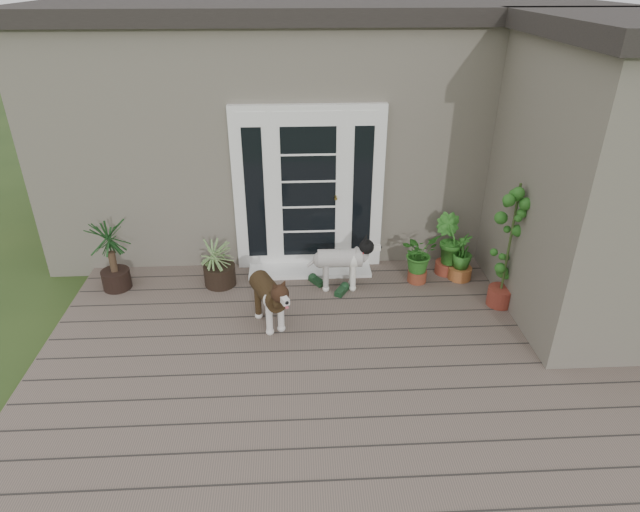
{
  "coord_description": "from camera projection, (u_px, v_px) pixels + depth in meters",
  "views": [
    {
      "loc": [
        -0.39,
        -3.81,
        3.67
      ],
      "look_at": [
        -0.1,
        1.75,
        0.7
      ],
      "focal_mm": 30.23,
      "sensor_mm": 36.0,
      "label": 1
    }
  ],
  "objects": [
    {
      "name": "deck",
      "position": [
        337.0,
        375.0,
        5.43
      ],
      "size": [
        6.2,
        4.6,
        0.12
      ],
      "primitive_type": "cube",
      "color": "#6B5B4C",
      "rests_on": "ground"
    },
    {
      "name": "herb_a",
      "position": [
        418.0,
        261.0,
        6.8
      ],
      "size": [
        0.65,
        0.65,
        0.59
      ],
      "primitive_type": "imported",
      "rotation": [
        0.0,
        0.0,
        0.59
      ],
      "color": "#21661D",
      "rests_on": "deck"
    },
    {
      "name": "door_unit",
      "position": [
        309.0,
        190.0,
        6.82
      ],
      "size": [
        1.9,
        0.14,
        2.15
      ],
      "primitive_type": "cube",
      "color": "white",
      "rests_on": "deck"
    },
    {
      "name": "brindle_dog",
      "position": [
        269.0,
        300.0,
        5.95
      ],
      "size": [
        0.61,
        0.83,
        0.64
      ],
      "primitive_type": null,
      "rotation": [
        0.0,
        0.0,
        3.56
      ],
      "color": "#3D2A16",
      "rests_on": "deck"
    },
    {
      "name": "house_wing",
      "position": [
        598.0,
        191.0,
        5.83
      ],
      "size": [
        1.6,
        2.4,
        3.1
      ],
      "primitive_type": "cube",
      "color": "#665E54",
      "rests_on": "ground"
    },
    {
      "name": "door_step",
      "position": [
        310.0,
        270.0,
        7.14
      ],
      "size": [
        1.6,
        0.4,
        0.05
      ],
      "primitive_type": "cube",
      "color": "white",
      "rests_on": "deck"
    },
    {
      "name": "roof_main",
      "position": [
        316.0,
        6.0,
        7.69
      ],
      "size": [
        7.6,
        4.2,
        0.2
      ],
      "primitive_type": "cube",
      "color": "#2D2826",
      "rests_on": "house_main"
    },
    {
      "name": "sapling",
      "position": [
        509.0,
        245.0,
        6.08
      ],
      "size": [
        0.55,
        0.55,
        1.59
      ],
      "primitive_type": null,
      "rotation": [
        0.0,
        0.0,
        0.2
      ],
      "color": "#225317",
      "rests_on": "deck"
    },
    {
      "name": "clog_left",
      "position": [
        317.0,
        280.0,
        6.87
      ],
      "size": [
        0.26,
        0.3,
        0.08
      ],
      "primitive_type": null,
      "rotation": [
        0.0,
        0.0,
        0.59
      ],
      "color": "black",
      "rests_on": "deck"
    },
    {
      "name": "white_dog",
      "position": [
        340.0,
        266.0,
        6.65
      ],
      "size": [
        0.74,
        0.32,
        0.61
      ],
      "primitive_type": null,
      "rotation": [
        0.0,
        0.0,
        -1.58
      ],
      "color": "white",
      "rests_on": "deck"
    },
    {
      "name": "herb_c",
      "position": [
        461.0,
        262.0,
        6.89
      ],
      "size": [
        0.35,
        0.35,
        0.48
      ],
      "primitive_type": "imported",
      "rotation": [
        0.0,
        0.0,
        4.56
      ],
      "color": "#234C15",
      "rests_on": "deck"
    },
    {
      "name": "clog_right",
      "position": [
        342.0,
        290.0,
        6.67
      ],
      "size": [
        0.26,
        0.31,
        0.08
      ],
      "primitive_type": null,
      "rotation": [
        0.0,
        0.0,
        -0.52
      ],
      "color": "#15341B",
      "rests_on": "deck"
    },
    {
      "name": "house_main",
      "position": [
        317.0,
        122.0,
        8.47
      ],
      "size": [
        7.4,
        4.0,
        3.1
      ],
      "primitive_type": "cube",
      "color": "#665E54",
      "rests_on": "ground"
    },
    {
      "name": "spider_plant",
      "position": [
        218.0,
        260.0,
        6.71
      ],
      "size": [
        0.77,
        0.77,
        0.71
      ],
      "primitive_type": null,
      "rotation": [
        0.0,
        0.0,
        0.18
      ],
      "color": "#93AC6A",
      "rests_on": "deck"
    },
    {
      "name": "herb_b",
      "position": [
        447.0,
        253.0,
        6.99
      ],
      "size": [
        0.56,
        0.56,
        0.6
      ],
      "primitive_type": "imported",
      "rotation": [
        0.0,
        0.0,
        2.44
      ],
      "color": "#174C15",
      "rests_on": "deck"
    },
    {
      "name": "yucca",
      "position": [
        111.0,
        254.0,
        6.57
      ],
      "size": [
        0.86,
        0.86,
        0.96
      ],
      "primitive_type": null,
      "rotation": [
        0.0,
        0.0,
        0.39
      ],
      "color": "black",
      "rests_on": "deck"
    },
    {
      "name": "roof_wing",
      "position": [
        640.0,
        26.0,
        5.05
      ],
      "size": [
        1.8,
        2.6,
        0.2
      ],
      "primitive_type": "cube",
      "color": "#2D2826",
      "rests_on": "house_wing"
    }
  ]
}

